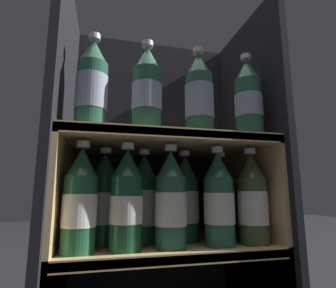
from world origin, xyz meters
name	(u,v)px	position (x,y,z in m)	size (l,w,h in m)	color
fridge_back_wall	(152,162)	(0.00, 0.36, 0.46)	(0.59, 0.02, 0.91)	black
fridge_side_left	(60,151)	(-0.28, 0.18, 0.46)	(0.02, 0.39, 0.91)	black
fridge_side_right	(251,158)	(0.28, 0.18, 0.46)	(0.02, 0.39, 0.91)	black
shelf_lower	(164,258)	(0.00, 0.17, 0.18)	(0.55, 0.35, 0.22)	tan
shelf_upper	(164,189)	(0.00, 0.17, 0.36)	(0.55, 0.35, 0.50)	tan
bottle_upper_front_0	(92,87)	(-0.20, 0.07, 0.60)	(0.08, 0.08, 0.25)	#285B42
bottle_upper_front_1	(147,91)	(-0.07, 0.07, 0.60)	(0.08, 0.08, 0.25)	#285B42
bottle_upper_front_2	(199,96)	(0.07, 0.07, 0.60)	(0.08, 0.08, 0.25)	#285B42
bottle_upper_front_3	(248,100)	(0.22, 0.07, 0.60)	(0.08, 0.08, 0.25)	#285B42
bottle_lower_front_0	(80,202)	(-0.22, 0.07, 0.33)	(0.08, 0.08, 0.25)	#1E5638
bottle_lower_front_1	(126,201)	(-0.11, 0.07, 0.33)	(0.08, 0.08, 0.25)	#194C2D
bottle_lower_front_2	(171,201)	(-0.01, 0.07, 0.33)	(0.08, 0.08, 0.25)	#285B42
bottle_lower_front_3	(219,201)	(0.12, 0.07, 0.33)	(0.08, 0.08, 0.25)	#285B42
bottle_lower_front_4	(252,201)	(0.21, 0.07, 0.33)	(0.08, 0.08, 0.25)	#384C28
bottle_lower_back_0	(104,201)	(-0.16, 0.15, 0.33)	(0.08, 0.08, 0.25)	#194C2D
bottle_lower_back_1	(144,201)	(-0.06, 0.15, 0.33)	(0.08, 0.08, 0.25)	#194C2D
bottle_lower_back_2	(185,200)	(0.06, 0.15, 0.33)	(0.08, 0.08, 0.25)	#194C2D
bottle_lower_back_3	(222,200)	(0.17, 0.15, 0.33)	(0.08, 0.08, 0.25)	#194C2D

